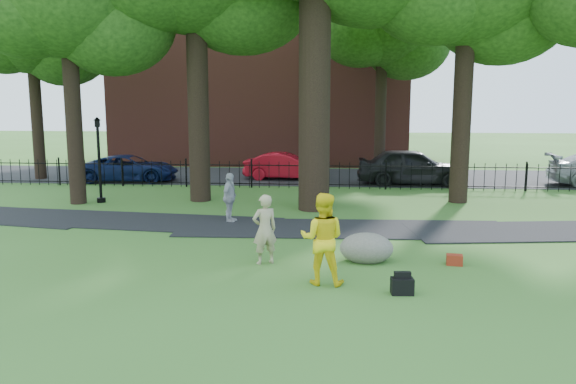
# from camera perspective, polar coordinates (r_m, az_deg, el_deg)

# --- Properties ---
(ground) EXTENTS (120.00, 120.00, 0.00)m
(ground) POSITION_cam_1_polar(r_m,az_deg,el_deg) (13.42, 1.45, -7.43)
(ground) COLOR #365D20
(ground) RESTS_ON ground
(footpath) EXTENTS (36.07, 3.85, 0.03)m
(footpath) POSITION_cam_1_polar(r_m,az_deg,el_deg) (17.17, 5.56, -3.78)
(footpath) COLOR black
(footpath) RESTS_ON ground
(street) EXTENTS (80.00, 7.00, 0.02)m
(street) POSITION_cam_1_polar(r_m,az_deg,el_deg) (29.10, 3.30, 1.56)
(street) COLOR black
(street) RESTS_ON ground
(iron_fence) EXTENTS (44.00, 0.04, 1.20)m
(iron_fence) POSITION_cam_1_polar(r_m,az_deg,el_deg) (25.06, 3.07, 1.72)
(iron_fence) COLOR black
(iron_fence) RESTS_ON ground
(brick_building) EXTENTS (18.00, 8.00, 12.00)m
(brick_building) POSITION_cam_1_polar(r_m,az_deg,el_deg) (37.21, -2.59, 12.46)
(brick_building) COLOR brown
(brick_building) RESTS_ON ground
(woman) EXTENTS (0.73, 0.64, 1.68)m
(woman) POSITION_cam_1_polar(r_m,az_deg,el_deg) (13.34, -2.39, -3.81)
(woman) COLOR tan
(woman) RESTS_ON ground
(man) EXTENTS (1.02, 0.83, 1.96)m
(man) POSITION_cam_1_polar(r_m,az_deg,el_deg) (11.86, 3.51, -4.76)
(man) COLOR yellow
(man) RESTS_ON ground
(pedestrian) EXTENTS (0.56, 0.99, 1.60)m
(pedestrian) POSITION_cam_1_polar(r_m,az_deg,el_deg) (18.03, -5.94, -0.58)
(pedestrian) COLOR #ABABB0
(pedestrian) RESTS_ON ground
(boulder) EXTENTS (1.55, 1.35, 0.76)m
(boulder) POSITION_cam_1_polar(r_m,az_deg,el_deg) (13.77, 7.98, -5.45)
(boulder) COLOR #676456
(boulder) RESTS_ON ground
(lamppost) EXTENTS (0.33, 0.33, 3.28)m
(lamppost) POSITION_cam_1_polar(r_m,az_deg,el_deg) (22.60, -18.63, 3.02)
(lamppost) COLOR black
(lamppost) RESTS_ON ground
(backpack) EXTENTS (0.46, 0.31, 0.33)m
(backpack) POSITION_cam_1_polar(r_m,az_deg,el_deg) (11.65, 11.52, -9.35)
(backpack) COLOR black
(backpack) RESTS_ON ground
(red_bag) EXTENTS (0.40, 0.28, 0.25)m
(red_bag) POSITION_cam_1_polar(r_m,az_deg,el_deg) (13.95, 16.55, -6.62)
(red_bag) COLOR maroon
(red_bag) RESTS_ON ground
(red_sedan) EXTENTS (4.13, 1.64, 1.34)m
(red_sedan) POSITION_cam_1_polar(r_m,az_deg,el_deg) (27.93, -0.27, 2.64)
(red_sedan) COLOR #AF0D1B
(red_sedan) RESTS_ON ground
(navy_van) EXTENTS (4.76, 2.43, 1.29)m
(navy_van) POSITION_cam_1_polar(r_m,az_deg,el_deg) (28.34, -15.80, 2.33)
(navy_van) COLOR #0D1945
(navy_van) RESTS_ON ground
(grey_car) EXTENTS (5.08, 2.15, 1.71)m
(grey_car) POSITION_cam_1_polar(r_m,az_deg,el_deg) (26.75, 12.46, 2.54)
(grey_car) COLOR black
(grey_car) RESTS_ON ground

